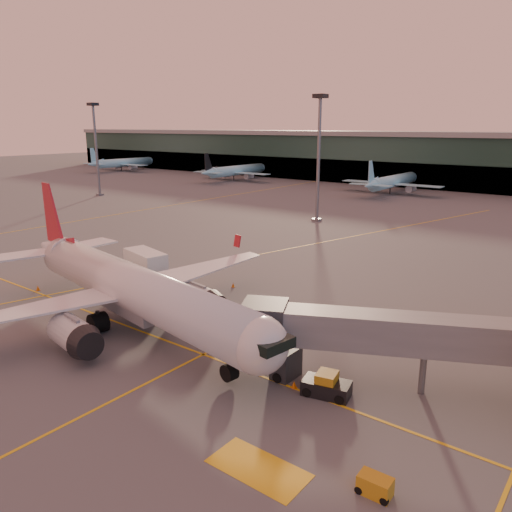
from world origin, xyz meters
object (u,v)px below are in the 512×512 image
Objects in this scene: main_airplane at (128,288)px; gpu_cart at (375,486)px; catering_truck at (146,268)px; pushback_tug at (326,386)px.

main_airplane reaches higher than gpu_cart.
catering_truck is 1.77× the size of pushback_tug.
main_airplane is at bearing 164.97° from gpu_cart.
catering_truck reaches higher than gpu_cart.
catering_truck is at bearing 152.07° from pushback_tug.
gpu_cart is (36.99, -15.52, -2.27)m from catering_truck.
catering_truck is 40.18m from gpu_cart.
catering_truck is 30.81m from pushback_tug.
main_airplane is 30.27m from gpu_cart.
gpu_cart is 10.46m from pushback_tug.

